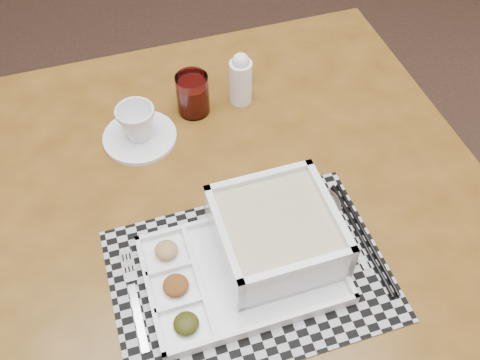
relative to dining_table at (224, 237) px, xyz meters
name	(u,v)px	position (x,y,z in m)	size (l,w,h in m)	color
floor	(135,352)	(-0.27, 0.11, -0.69)	(5.00, 5.00, 0.00)	#2E1F17
dining_table	(224,237)	(0.00, 0.00, 0.00)	(1.09, 1.09, 0.77)	#4A300D
placemat	(250,275)	(0.02, -0.13, 0.08)	(0.46, 0.32, 0.00)	#A2A2A9
serving_tray	(267,242)	(0.05, -0.10, 0.12)	(0.33, 0.25, 0.10)	white
fork	(135,297)	(-0.18, -0.13, 0.08)	(0.03, 0.19, 0.00)	silver
spoon	(334,206)	(0.20, -0.04, 0.09)	(0.04, 0.18, 0.01)	silver
chopsticks	(364,237)	(0.23, -0.11, 0.09)	(0.03, 0.24, 0.01)	black
saucer	(140,137)	(-0.12, 0.22, 0.08)	(0.15, 0.15, 0.01)	white
cup	(137,123)	(-0.12, 0.22, 0.13)	(0.08, 0.08, 0.07)	white
juice_glass	(193,96)	(0.00, 0.28, 0.12)	(0.07, 0.07, 0.09)	white
creamer_bottle	(241,79)	(0.11, 0.28, 0.14)	(0.05, 0.05, 0.12)	white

